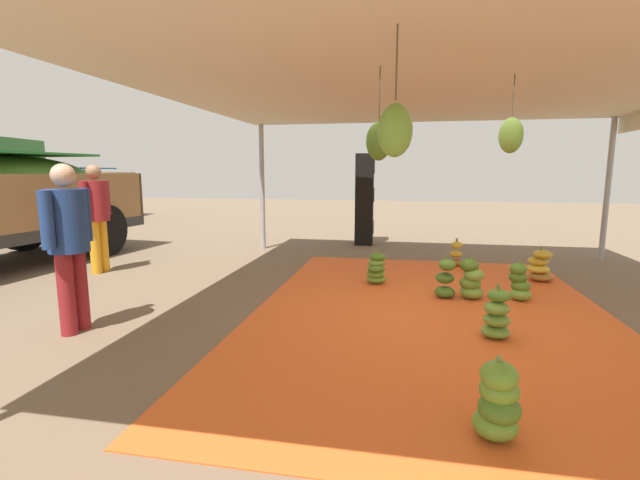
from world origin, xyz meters
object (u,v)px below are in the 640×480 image
(banana_bunch_1, at_px, (498,402))
(banana_bunch_3, at_px, (471,280))
(banana_bunch_0, at_px, (519,283))
(banana_bunch_2, at_px, (445,280))
(banana_bunch_7, at_px, (497,316))
(banana_bunch_8, at_px, (540,266))
(worker_0, at_px, (96,210))
(cargo_truck_far, at_px, (39,187))
(speaker_stack, at_px, (365,199))
(worker_1, at_px, (68,236))
(banana_bunch_6, at_px, (457,255))
(banana_bunch_4, at_px, (376,269))

(banana_bunch_1, distance_m, banana_bunch_3, 3.14)
(banana_bunch_0, relative_size, banana_bunch_3, 0.94)
(banana_bunch_1, relative_size, banana_bunch_2, 0.95)
(banana_bunch_7, bearing_deg, banana_bunch_8, -23.23)
(worker_0, bearing_deg, cargo_truck_far, 49.37)
(banana_bunch_7, relative_size, speaker_stack, 0.27)
(cargo_truck_far, bearing_deg, worker_1, -135.46)
(banana_bunch_6, bearing_deg, speaker_stack, 41.01)
(worker_0, xyz_separation_m, worker_1, (-2.46, -1.57, -0.02))
(banana_bunch_2, bearing_deg, banana_bunch_0, -86.21)
(speaker_stack, bearing_deg, banana_bunch_3, -156.88)
(banana_bunch_2, bearing_deg, banana_bunch_1, -179.06)
(cargo_truck_far, bearing_deg, banana_bunch_8, -107.71)
(banana_bunch_3, bearing_deg, banana_bunch_4, 66.42)
(banana_bunch_0, height_order, worker_0, worker_0)
(banana_bunch_3, xyz_separation_m, banana_bunch_8, (1.19, -1.15, -0.03))
(banana_bunch_8, height_order, worker_0, worker_0)
(banana_bunch_4, relative_size, worker_0, 0.30)
(cargo_truck_far, distance_m, worker_1, 10.00)
(banana_bunch_1, relative_size, worker_0, 0.31)
(banana_bunch_1, xyz_separation_m, worker_0, (3.60, 5.49, 0.78))
(banana_bunch_6, xyz_separation_m, banana_bunch_8, (-0.86, -1.11, 0.02))
(banana_bunch_3, bearing_deg, banana_bunch_2, 91.20)
(banana_bunch_3, xyz_separation_m, cargo_truck_far, (5.14, 11.20, 0.94))
(worker_1, bearing_deg, banana_bunch_1, -106.29)
(banana_bunch_8, xyz_separation_m, cargo_truck_far, (3.94, 12.35, 0.97))
(speaker_stack, bearing_deg, worker_1, 158.46)
(banana_bunch_4, height_order, cargo_truck_far, cargo_truck_far)
(banana_bunch_1, distance_m, banana_bunch_7, 1.79)
(banana_bunch_2, distance_m, banana_bunch_8, 1.90)
(banana_bunch_0, xyz_separation_m, cargo_truck_far, (5.08, 11.79, 0.96))
(banana_bunch_8, height_order, worker_1, worker_1)
(banana_bunch_4, height_order, worker_1, worker_1)
(banana_bunch_1, relative_size, worker_1, 0.31)
(banana_bunch_3, xyz_separation_m, banana_bunch_4, (0.55, 1.26, -0.03))
(banana_bunch_4, distance_m, worker_1, 3.95)
(banana_bunch_1, relative_size, banana_bunch_7, 0.98)
(banana_bunch_3, bearing_deg, banana_bunch_0, -84.81)
(banana_bunch_0, relative_size, banana_bunch_7, 0.97)
(banana_bunch_0, xyz_separation_m, banana_bunch_7, (-1.42, 0.54, -0.00))
(cargo_truck_far, bearing_deg, banana_bunch_4, -114.78)
(banana_bunch_4, distance_m, cargo_truck_far, 10.99)
(banana_bunch_8, xyz_separation_m, worker_0, (-0.72, 6.91, 0.79))
(worker_1, bearing_deg, banana_bunch_4, -49.14)
(worker_1, relative_size, speaker_stack, 0.85)
(banana_bunch_1, height_order, speaker_stack, speaker_stack)
(banana_bunch_1, height_order, banana_bunch_2, banana_bunch_2)
(banana_bunch_0, distance_m, banana_bunch_4, 1.92)
(banana_bunch_4, bearing_deg, worker_0, 90.96)
(worker_1, bearing_deg, cargo_truck_far, 44.54)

